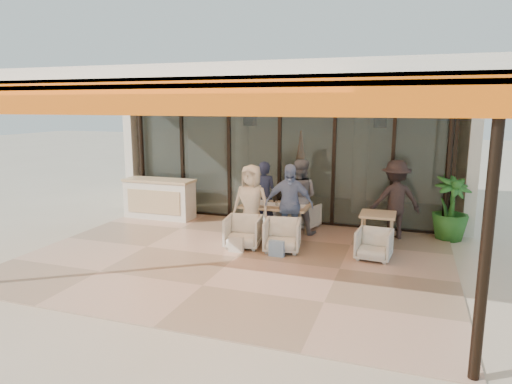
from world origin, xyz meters
TOP-DOWN VIEW (x-y plane):
  - ground at (0.00, 0.00)m, footprint 70.00×70.00m
  - terrace_floor at (0.00, 0.00)m, footprint 8.00×6.00m
  - terrace_structure at (0.00, -0.26)m, footprint 8.00×6.00m
  - glass_storefront at (0.00, 3.00)m, footprint 8.08×0.10m
  - interior_block at (0.01, 5.31)m, footprint 9.05×3.62m
  - host_counter at (-3.03, 2.30)m, footprint 1.85×0.65m
  - dining_table at (0.31, 1.65)m, footprint 1.50×0.90m
  - chair_far_left at (-0.11, 2.59)m, footprint 0.70×0.67m
  - chair_far_right at (0.73, 2.59)m, footprint 0.80×0.77m
  - chair_near_left at (-0.11, 0.69)m, footprint 0.80×0.76m
  - chair_near_right at (0.73, 0.69)m, footprint 0.81×0.77m
  - diner_navy at (-0.11, 2.09)m, footprint 0.61×0.42m
  - diner_grey at (0.73, 2.09)m, footprint 0.84×0.66m
  - diner_cream at (-0.11, 1.19)m, footprint 0.84×0.56m
  - diner_periwinkle at (0.73, 1.19)m, footprint 1.07×0.59m
  - tote_bag_cream at (-0.11, 0.29)m, footprint 0.30×0.10m
  - tote_bag_blue at (0.73, 0.29)m, footprint 0.30×0.10m
  - side_table at (2.52, 1.52)m, footprint 0.70×0.70m
  - side_chair at (2.52, 0.77)m, footprint 0.69×0.66m
  - standing_woman at (2.82, 2.36)m, footprint 1.29×1.01m
  - potted_palm at (3.97, 2.70)m, footprint 1.08×1.08m

SIDE VIEW (x-z plane):
  - ground at x=0.00m, z-range 0.00..0.00m
  - terrace_floor at x=0.00m, z-range 0.00..0.01m
  - tote_bag_cream at x=-0.11m, z-range 0.00..0.34m
  - tote_bag_blue at x=0.73m, z-range 0.00..0.34m
  - chair_far_left at x=-0.11m, z-range 0.00..0.64m
  - side_chair at x=2.52m, z-range 0.00..0.66m
  - chair_far_right at x=0.73m, z-range 0.00..0.67m
  - chair_near_right at x=0.73m, z-range 0.00..0.73m
  - chair_near_left at x=-0.11m, z-range 0.00..0.73m
  - host_counter at x=-3.03m, z-range 0.01..1.05m
  - side_table at x=2.52m, z-range 0.27..1.01m
  - dining_table at x=0.31m, z-range 0.22..1.15m
  - potted_palm at x=3.97m, z-range 0.00..1.42m
  - diner_navy at x=-0.11m, z-range 0.00..1.65m
  - diner_cream at x=-0.11m, z-range 0.00..1.68m
  - diner_periwinkle at x=0.73m, z-range 0.00..1.73m
  - diner_grey at x=0.73m, z-range 0.00..1.73m
  - standing_woman at x=2.82m, z-range 0.00..1.75m
  - glass_storefront at x=0.00m, z-range 0.00..3.20m
  - interior_block at x=0.01m, z-range 0.47..3.99m
  - terrace_structure at x=0.00m, z-range 1.55..4.95m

